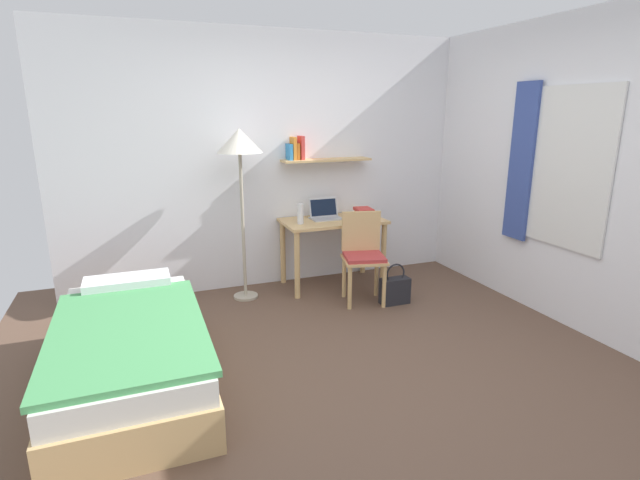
{
  "coord_description": "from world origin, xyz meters",
  "views": [
    {
      "loc": [
        -1.41,
        -2.87,
        1.82
      ],
      "look_at": [
        -0.11,
        0.51,
        0.85
      ],
      "focal_mm": 27.27,
      "sensor_mm": 36.0,
      "label": 1
    }
  ],
  "objects_px": {
    "desk": "(333,232)",
    "book_stack": "(364,213)",
    "standing_lamp": "(240,149)",
    "bed": "(131,352)",
    "laptop": "(325,213)",
    "desk_chair": "(363,253)",
    "water_bottle": "(300,214)",
    "handbag": "(395,290)"
  },
  "relations": [
    {
      "from": "handbag",
      "to": "desk",
      "type": "bearing_deg",
      "value": 116.68
    },
    {
      "from": "desk",
      "to": "handbag",
      "type": "bearing_deg",
      "value": -63.32
    },
    {
      "from": "laptop",
      "to": "desk_chair",
      "type": "bearing_deg",
      "value": -75.35
    },
    {
      "from": "book_stack",
      "to": "handbag",
      "type": "relative_size",
      "value": 0.58
    },
    {
      "from": "desk",
      "to": "book_stack",
      "type": "distance_m",
      "value": 0.39
    },
    {
      "from": "desk_chair",
      "to": "book_stack",
      "type": "distance_m",
      "value": 0.59
    },
    {
      "from": "water_bottle",
      "to": "handbag",
      "type": "height_order",
      "value": "water_bottle"
    },
    {
      "from": "handbag",
      "to": "bed",
      "type": "bearing_deg",
      "value": -165.24
    },
    {
      "from": "laptop",
      "to": "standing_lamp",
      "type": "bearing_deg",
      "value": -171.91
    },
    {
      "from": "bed",
      "to": "desk_chair",
      "type": "relative_size",
      "value": 2.14
    },
    {
      "from": "desk_chair",
      "to": "water_bottle",
      "type": "xyz_separation_m",
      "value": [
        -0.48,
        0.45,
        0.34
      ]
    },
    {
      "from": "bed",
      "to": "book_stack",
      "type": "xyz_separation_m",
      "value": [
        2.36,
        1.29,
        0.53
      ]
    },
    {
      "from": "desk_chair",
      "to": "laptop",
      "type": "relative_size",
      "value": 2.71
    },
    {
      "from": "desk",
      "to": "handbag",
      "type": "distance_m",
      "value": 0.91
    },
    {
      "from": "water_bottle",
      "to": "book_stack",
      "type": "relative_size",
      "value": 0.89
    },
    {
      "from": "laptop",
      "to": "book_stack",
      "type": "height_order",
      "value": "laptop"
    },
    {
      "from": "laptop",
      "to": "handbag",
      "type": "height_order",
      "value": "laptop"
    },
    {
      "from": "desk",
      "to": "water_bottle",
      "type": "xyz_separation_m",
      "value": [
        -0.38,
        -0.06,
        0.23
      ]
    },
    {
      "from": "laptop",
      "to": "water_bottle",
      "type": "relative_size",
      "value": 1.55
    },
    {
      "from": "bed",
      "to": "book_stack",
      "type": "height_order",
      "value": "book_stack"
    },
    {
      "from": "desk_chair",
      "to": "standing_lamp",
      "type": "height_order",
      "value": "standing_lamp"
    },
    {
      "from": "water_bottle",
      "to": "handbag",
      "type": "relative_size",
      "value": 0.51
    },
    {
      "from": "bed",
      "to": "desk",
      "type": "relative_size",
      "value": 1.76
    },
    {
      "from": "water_bottle",
      "to": "desk",
      "type": "bearing_deg",
      "value": 9.35
    },
    {
      "from": "laptop",
      "to": "book_stack",
      "type": "relative_size",
      "value": 1.38
    },
    {
      "from": "book_stack",
      "to": "handbag",
      "type": "distance_m",
      "value": 0.92
    },
    {
      "from": "desk_chair",
      "to": "handbag",
      "type": "relative_size",
      "value": 2.15
    },
    {
      "from": "bed",
      "to": "desk",
      "type": "distance_m",
      "value": 2.45
    },
    {
      "from": "desk",
      "to": "laptop",
      "type": "relative_size",
      "value": 3.28
    },
    {
      "from": "handbag",
      "to": "water_bottle",
      "type": "bearing_deg",
      "value": 138.56
    },
    {
      "from": "bed",
      "to": "handbag",
      "type": "relative_size",
      "value": 4.6
    },
    {
      "from": "bed",
      "to": "water_bottle",
      "type": "relative_size",
      "value": 8.97
    },
    {
      "from": "laptop",
      "to": "water_bottle",
      "type": "height_order",
      "value": "laptop"
    },
    {
      "from": "water_bottle",
      "to": "book_stack",
      "type": "height_order",
      "value": "water_bottle"
    },
    {
      "from": "desk",
      "to": "book_stack",
      "type": "relative_size",
      "value": 4.53
    },
    {
      "from": "standing_lamp",
      "to": "desk",
      "type": "bearing_deg",
      "value": 2.37
    },
    {
      "from": "bed",
      "to": "water_bottle",
      "type": "height_order",
      "value": "water_bottle"
    },
    {
      "from": "desk",
      "to": "laptop",
      "type": "height_order",
      "value": "laptop"
    },
    {
      "from": "standing_lamp",
      "to": "handbag",
      "type": "bearing_deg",
      "value": -27.08
    },
    {
      "from": "standing_lamp",
      "to": "water_bottle",
      "type": "height_order",
      "value": "standing_lamp"
    },
    {
      "from": "desk",
      "to": "standing_lamp",
      "type": "distance_m",
      "value": 1.3
    },
    {
      "from": "bed",
      "to": "book_stack",
      "type": "bearing_deg",
      "value": 28.64
    }
  ]
}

